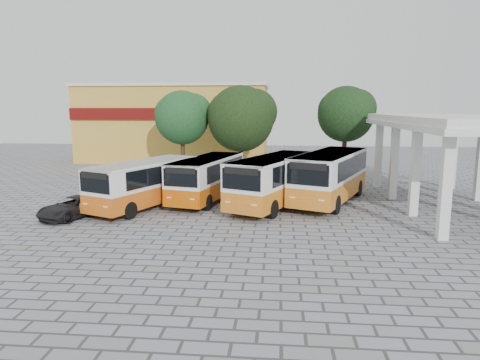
# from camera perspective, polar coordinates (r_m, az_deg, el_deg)

# --- Properties ---
(ground) EXTENTS (90.00, 90.00, 0.00)m
(ground) POSITION_cam_1_polar(r_m,az_deg,el_deg) (22.54, 3.80, -5.44)
(ground) COLOR gray
(ground) RESTS_ON ground
(terminal_shelter) EXTENTS (6.80, 15.80, 5.40)m
(terminal_shelter) POSITION_cam_1_polar(r_m,az_deg,el_deg) (27.65, 26.63, 6.68)
(terminal_shelter) COLOR silver
(terminal_shelter) RESTS_ON ground
(shophouse_block) EXTENTS (20.40, 10.40, 8.30)m
(shophouse_block) POSITION_cam_1_polar(r_m,az_deg,el_deg) (49.14, -8.39, 7.58)
(shophouse_block) COLOR gold
(shophouse_block) RESTS_ON ground
(bus_far_left) EXTENTS (5.15, 8.16, 2.74)m
(bus_far_left) POSITION_cam_1_polar(r_m,az_deg,el_deg) (25.64, -12.54, -0.17)
(bus_far_left) COLOR #C4580F
(bus_far_left) RESTS_ON ground
(bus_centre_left) EXTENTS (3.97, 7.99, 2.74)m
(bus_centre_left) POSITION_cam_1_polar(r_m,az_deg,el_deg) (27.05, -4.40, 0.53)
(bus_centre_left) COLOR #C04E00
(bus_centre_left) RESTS_ON ground
(bus_centre_right) EXTENTS (5.60, 8.86, 2.98)m
(bus_centre_right) POSITION_cam_1_polar(r_m,az_deg,el_deg) (25.45, 4.61, 0.27)
(bus_centre_right) COLOR #C66D15
(bus_centre_right) RESTS_ON ground
(bus_far_right) EXTENTS (5.73, 9.27, 3.12)m
(bus_far_right) POSITION_cam_1_polar(r_m,az_deg,el_deg) (27.01, 11.95, 0.81)
(bus_far_right) COLOR orange
(bus_far_right) RESTS_ON ground
(tree_left) EXTENTS (5.03, 4.79, 7.35)m
(tree_left) POSITION_cam_1_polar(r_m,az_deg,el_deg) (38.79, -7.64, 8.47)
(tree_left) COLOR #45301B
(tree_left) RESTS_ON ground
(tree_middle) EXTENTS (6.04, 5.75, 7.77)m
(tree_middle) POSITION_cam_1_polar(r_m,az_deg,el_deg) (37.53, 0.22, 8.48)
(tree_middle) COLOR #432D15
(tree_middle) RESTS_ON ground
(tree_right) EXTENTS (4.79, 4.56, 7.59)m
(tree_right) POSITION_cam_1_polar(r_m,az_deg,el_deg) (36.36, 14.00, 8.74)
(tree_right) COLOR #422510
(tree_right) RESTS_ON ground
(parked_car) EXTENTS (3.19, 4.37, 1.11)m
(parked_car) POSITION_cam_1_polar(r_m,az_deg,el_deg) (24.79, -21.33, -3.38)
(parked_car) COLOR black
(parked_car) RESTS_ON ground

